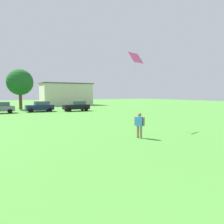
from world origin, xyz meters
TOP-DOWN VIEW (x-y plane):
  - ground_plane at (0.00, 30.00)m, footprint 160.00×160.00m
  - adult_bystander at (6.85, 14.27)m, footprint 0.47×0.75m
  - kite at (9.15, 17.99)m, footprint 1.52×1.06m
  - parked_car_navy_2 at (5.47, 39.40)m, footprint 4.30×2.02m
  - parked_car_black_3 at (11.11, 37.88)m, footprint 4.30×2.02m
  - tree_far_right at (3.33, 46.32)m, footprint 4.73×4.73m
  - house_left at (15.47, 57.52)m, footprint 12.60×6.60m

SIDE VIEW (x-z plane):
  - ground_plane at x=0.00m, z-range 0.00..0.00m
  - parked_car_navy_2 at x=5.47m, z-range 0.02..1.70m
  - parked_car_black_3 at x=11.11m, z-range 0.02..1.70m
  - adult_bystander at x=6.85m, z-range 0.16..1.82m
  - house_left at x=15.47m, z-range 0.01..5.62m
  - tree_far_right at x=3.33m, z-range 1.29..8.67m
  - kite at x=9.15m, z-range 5.24..6.42m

